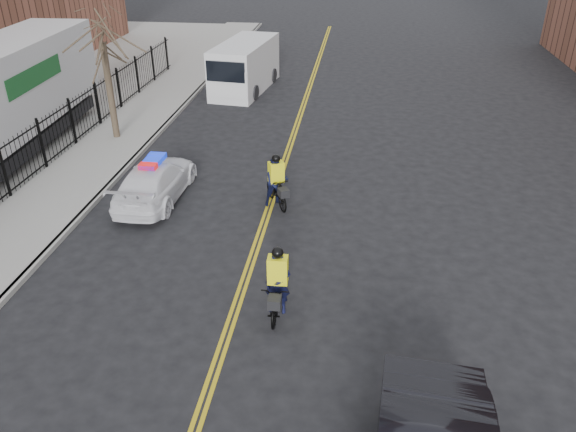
{
  "coord_description": "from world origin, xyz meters",
  "views": [
    {
      "loc": [
        2.75,
        -12.03,
        8.9
      ],
      "look_at": [
        1.0,
        1.68,
        1.3
      ],
      "focal_mm": 35.0,
      "sensor_mm": 36.0,
      "label": 1
    }
  ],
  "objects_px": {
    "police_cruiser": "(155,181)",
    "cyclist_near": "(278,290)",
    "cargo_van": "(244,67)",
    "cyclist_far": "(276,186)"
  },
  "relations": [
    {
      "from": "cargo_van",
      "to": "cyclist_near",
      "type": "relative_size",
      "value": 3.32
    },
    {
      "from": "cyclist_near",
      "to": "cyclist_far",
      "type": "distance_m",
      "value": 5.75
    },
    {
      "from": "police_cruiser",
      "to": "cargo_van",
      "type": "height_order",
      "value": "cargo_van"
    },
    {
      "from": "police_cruiser",
      "to": "cyclist_far",
      "type": "relative_size",
      "value": 2.49
    },
    {
      "from": "cargo_van",
      "to": "cyclist_far",
      "type": "bearing_deg",
      "value": -67.31
    },
    {
      "from": "police_cruiser",
      "to": "cyclist_near",
      "type": "distance_m",
      "value": 7.59
    },
    {
      "from": "cyclist_near",
      "to": "police_cruiser",
      "type": "bearing_deg",
      "value": 130.6
    },
    {
      "from": "police_cruiser",
      "to": "cargo_van",
      "type": "relative_size",
      "value": 0.72
    },
    {
      "from": "cyclist_near",
      "to": "cyclist_far",
      "type": "relative_size",
      "value": 1.04
    },
    {
      "from": "police_cruiser",
      "to": "cargo_van",
      "type": "distance_m",
      "value": 13.48
    }
  ]
}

